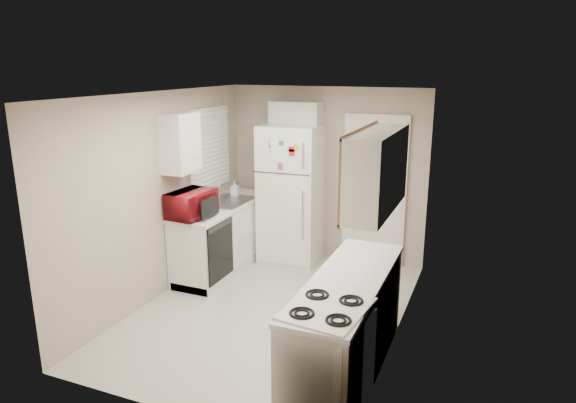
% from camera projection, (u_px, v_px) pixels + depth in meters
% --- Properties ---
extents(floor, '(3.80, 3.80, 0.00)m').
position_uv_depth(floor, '(271.00, 310.00, 5.80)').
color(floor, beige).
rests_on(floor, ground).
extents(ceiling, '(3.80, 3.80, 0.00)m').
position_uv_depth(ceiling, '(269.00, 94.00, 5.17)').
color(ceiling, white).
rests_on(ceiling, floor).
extents(wall_left, '(3.80, 3.80, 0.00)m').
position_uv_depth(wall_left, '(161.00, 196.00, 6.00)').
color(wall_left, '#B4A18D').
rests_on(wall_left, floor).
extents(wall_right, '(3.80, 3.80, 0.00)m').
position_uv_depth(wall_right, '(402.00, 223.00, 4.97)').
color(wall_right, '#B4A18D').
rests_on(wall_right, floor).
extents(wall_back, '(2.80, 2.80, 0.00)m').
position_uv_depth(wall_back, '(326.00, 174.00, 7.18)').
color(wall_back, '#B4A18D').
rests_on(wall_back, floor).
extents(wall_front, '(2.80, 2.80, 0.00)m').
position_uv_depth(wall_front, '(164.00, 273.00, 3.79)').
color(wall_front, '#B4A18D').
rests_on(wall_front, floor).
extents(left_counter, '(0.60, 1.80, 0.90)m').
position_uv_depth(left_counter, '(224.00, 236.00, 6.89)').
color(left_counter, silver).
rests_on(left_counter, floor).
extents(dishwasher, '(0.03, 0.58, 0.72)m').
position_uv_depth(dishwasher, '(220.00, 251.00, 6.24)').
color(dishwasher, black).
rests_on(dishwasher, floor).
extents(sink, '(0.54, 0.74, 0.16)m').
position_uv_depth(sink, '(228.00, 204.00, 6.91)').
color(sink, gray).
rests_on(sink, left_counter).
extents(microwave, '(0.60, 0.36, 0.39)m').
position_uv_depth(microwave, '(192.00, 205.00, 6.16)').
color(microwave, maroon).
rests_on(microwave, left_counter).
extents(soap_bottle, '(0.11, 0.11, 0.22)m').
position_uv_depth(soap_bottle, '(235.00, 189.00, 7.15)').
color(soap_bottle, silver).
rests_on(soap_bottle, left_counter).
extents(window_blinds, '(0.10, 0.98, 1.08)m').
position_uv_depth(window_blinds, '(209.00, 149.00, 6.82)').
color(window_blinds, silver).
rests_on(window_blinds, wall_left).
extents(upper_cabinet_left, '(0.30, 0.45, 0.70)m').
position_uv_depth(upper_cabinet_left, '(180.00, 143.00, 5.98)').
color(upper_cabinet_left, silver).
rests_on(upper_cabinet_left, wall_left).
extents(refrigerator, '(0.82, 0.80, 1.90)m').
position_uv_depth(refrigerator, '(292.00, 193.00, 7.12)').
color(refrigerator, white).
rests_on(refrigerator, floor).
extents(cabinet_over_fridge, '(0.70, 0.30, 0.40)m').
position_uv_depth(cabinet_over_fridge, '(296.00, 116.00, 6.98)').
color(cabinet_over_fridge, silver).
rests_on(cabinet_over_fridge, wall_back).
extents(interior_door, '(0.86, 0.06, 2.08)m').
position_uv_depth(interior_door, '(374.00, 192.00, 6.93)').
color(interior_door, white).
rests_on(interior_door, floor).
extents(right_counter, '(0.60, 2.00, 0.90)m').
position_uv_depth(right_counter, '(346.00, 325.00, 4.56)').
color(right_counter, silver).
rests_on(right_counter, floor).
extents(stove, '(0.64, 0.75, 0.84)m').
position_uv_depth(stove, '(326.00, 365.00, 4.01)').
color(stove, white).
rests_on(stove, floor).
extents(upper_cabinet_right, '(0.30, 1.20, 0.70)m').
position_uv_depth(upper_cabinet_right, '(378.00, 171.00, 4.42)').
color(upper_cabinet_right, silver).
rests_on(upper_cabinet_right, wall_right).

